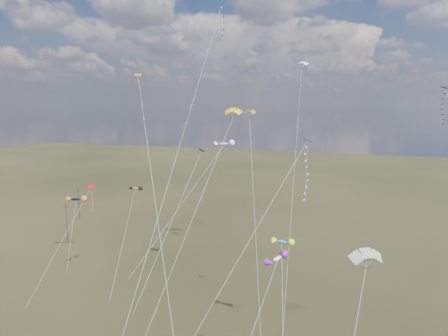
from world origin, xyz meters
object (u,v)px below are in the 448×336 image
(diamond_black_high, at_px, (448,117))
(utility_pole_far, at_px, (79,203))
(utility_pole_near, at_px, (67,222))
(parafoil_yellow, at_px, (233,111))
(novelty_black_orange, at_px, (76,199))

(diamond_black_high, bearing_deg, utility_pole_far, 171.48)
(utility_pole_far, distance_m, diamond_black_high, 80.32)
(utility_pole_near, xyz_separation_m, parafoil_yellow, (39.48, -12.74, 22.91))
(utility_pole_near, bearing_deg, novelty_black_orange, -40.02)
(parafoil_yellow, xyz_separation_m, novelty_black_orange, (-31.24, 5.81, -15.98))
(utility_pole_near, bearing_deg, diamond_black_high, 2.14)
(novelty_black_orange, bearing_deg, utility_pole_far, 127.83)
(novelty_black_orange, bearing_deg, parafoil_yellow, -10.54)
(utility_pole_near, relative_size, utility_pole_far, 1.00)
(parafoil_yellow, relative_size, novelty_black_orange, 2.39)
(utility_pole_far, bearing_deg, parafoil_yellow, -29.38)
(utility_pole_far, relative_size, parafoil_yellow, 0.29)
(utility_pole_near, height_order, parafoil_yellow, parafoil_yellow)
(parafoil_yellow, bearing_deg, utility_pole_near, 162.12)
(utility_pole_near, height_order, diamond_black_high, diamond_black_high)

